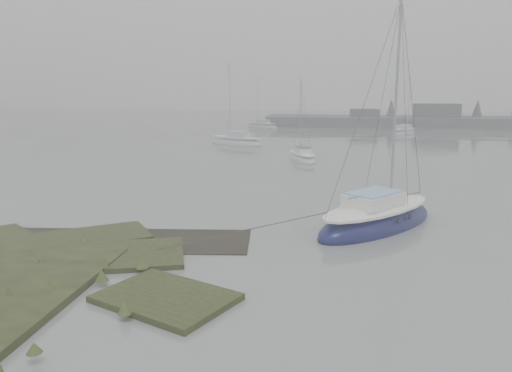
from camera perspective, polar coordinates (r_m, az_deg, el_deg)
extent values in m
plane|color=slate|center=(43.34, 1.75, 3.75)|extent=(160.00, 160.00, 0.00)
cube|color=#4C4F51|center=(77.85, 24.06, 6.60)|extent=(60.00, 8.00, 1.60)
cube|color=#424247|center=(74.02, 12.24, 7.75)|extent=(4.00, 3.00, 2.20)
cube|color=#424247|center=(75.38, 19.92, 7.70)|extent=(6.00, 3.00, 3.00)
cone|color=#384238|center=(76.36, 15.18, 8.32)|extent=(2.00, 2.00, 3.50)
cone|color=#384238|center=(78.73, 23.96, 7.82)|extent=(2.00, 2.00, 3.50)
ellipsoid|color=#0B0F3B|center=(21.26, 13.66, -4.28)|extent=(6.30, 6.90, 1.71)
ellipsoid|color=white|center=(21.09, 13.75, -2.49)|extent=(5.36, 5.91, 0.48)
cube|color=white|center=(20.75, 13.34, -1.49)|extent=(2.71, 2.83, 0.50)
cube|color=#82AED5|center=(20.69, 13.37, -0.73)|extent=(2.50, 2.61, 0.08)
cylinder|color=#939399|center=(21.27, 15.71, 9.48)|extent=(0.11, 0.11, 8.06)
cylinder|color=#939399|center=(20.53, 13.05, -0.81)|extent=(1.88, 2.23, 0.09)
ellipsoid|color=silver|center=(39.36, 5.31, 3.06)|extent=(3.12, 5.12, 1.18)
ellipsoid|color=white|center=(39.30, 5.32, 3.74)|extent=(2.61, 4.42, 0.33)
cube|color=white|center=(39.06, 5.42, 4.12)|extent=(1.54, 1.92, 0.35)
cube|color=navy|center=(39.04, 5.42, 4.41)|extent=(1.42, 1.77, 0.06)
cylinder|color=#939399|center=(39.61, 5.14, 8.20)|extent=(0.08, 0.08, 5.56)
cylinder|color=#939399|center=(38.91, 5.48, 4.38)|extent=(0.70, 1.86, 0.06)
ellipsoid|color=silver|center=(49.85, -2.26, 4.87)|extent=(6.34, 4.71, 1.49)
ellipsoid|color=white|center=(49.78, -2.26, 5.55)|extent=(5.46, 3.98, 0.42)
cube|color=white|center=(49.58, -2.03, 5.95)|extent=(2.47, 2.16, 0.44)
cube|color=#ACB1B7|center=(49.56, -2.03, 6.24)|extent=(2.28, 2.00, 0.07)
cylinder|color=#939399|center=(50.04, -3.01, 9.94)|extent=(0.10, 0.10, 7.00)
cylinder|color=#939399|center=(49.45, -1.87, 6.23)|extent=(2.19, 1.25, 0.08)
ellipsoid|color=#B8BCC3|center=(63.29, 16.59, 5.78)|extent=(4.50, 5.36, 1.29)
ellipsoid|color=silver|center=(63.25, 16.62, 6.24)|extent=(3.82, 4.60, 0.37)
cube|color=silver|center=(63.02, 16.54, 6.52)|extent=(1.98, 2.15, 0.38)
cube|color=silver|center=(63.01, 16.55, 6.72)|extent=(1.83, 1.98, 0.06)
cylinder|color=#939399|center=(63.68, 17.07, 9.24)|extent=(0.08, 0.08, 6.09)
cylinder|color=#939399|center=(62.87, 16.49, 6.71)|extent=(1.28, 1.78, 0.07)
ellipsoid|color=#A7ACB1|center=(70.30, 0.67, 6.76)|extent=(5.33, 4.08, 1.26)
ellipsoid|color=silver|center=(70.26, 0.67, 7.16)|extent=(4.58, 3.45, 0.36)
cube|color=silver|center=(70.11, 0.81, 7.41)|extent=(2.09, 1.85, 0.37)
cube|color=silver|center=(70.09, 0.81, 7.58)|extent=(1.93, 1.72, 0.06)
cylinder|color=#939399|center=(70.51, 0.24, 9.80)|extent=(0.08, 0.08, 5.92)
cylinder|color=#939399|center=(70.00, 0.91, 7.57)|extent=(1.82, 1.10, 0.07)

